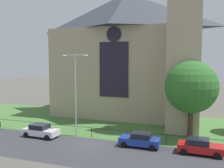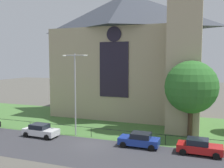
% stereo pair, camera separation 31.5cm
% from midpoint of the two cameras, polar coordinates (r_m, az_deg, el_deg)
% --- Properties ---
extents(ground, '(160.00, 160.00, 0.00)m').
position_cam_midpoint_polar(ground, '(37.26, 1.92, -8.73)').
color(ground, '#56544C').
extents(road_asphalt, '(120.00, 8.00, 0.01)m').
position_cam_midpoint_polar(road_asphalt, '(26.58, -6.37, -14.55)').
color(road_asphalt, '#38383D').
rests_on(road_asphalt, ground).
extents(grass_verge, '(120.00, 20.00, 0.01)m').
position_cam_midpoint_polar(grass_verge, '(35.42, 0.90, -9.47)').
color(grass_verge, '#477538').
rests_on(grass_verge, ground).
extents(church_building, '(23.20, 16.20, 26.00)m').
position_cam_midpoint_polar(church_building, '(41.98, 4.14, 6.96)').
color(church_building, tan).
rests_on(church_building, ground).
extents(iron_railing, '(34.86, 0.07, 1.13)m').
position_cam_midpoint_polar(iron_railing, '(30.60, -4.39, -9.95)').
color(iron_railing, black).
rests_on(iron_railing, ground).
extents(tree_right_near, '(6.08, 6.08, 9.03)m').
position_cam_midpoint_polar(tree_right_near, '(30.68, 17.58, -0.66)').
color(tree_right_near, '#423021').
rests_on(tree_right_near, ground).
extents(streetlamp_near, '(3.37, 0.26, 9.83)m').
position_cam_midpoint_polar(streetlamp_near, '(30.47, -7.96, -0.25)').
color(streetlamp_near, '#B2B2B7').
rests_on(streetlamp_near, ground).
extents(parked_car_white, '(4.27, 2.16, 1.51)m').
position_cam_midpoint_polar(parked_car_white, '(31.78, -15.42, -9.99)').
color(parked_car_white, silver).
rests_on(parked_car_white, ground).
extents(parked_car_blue, '(4.21, 2.04, 1.51)m').
position_cam_midpoint_polar(parked_car_blue, '(27.40, 6.50, -12.31)').
color(parked_car_blue, '#1E3899').
rests_on(parked_car_blue, ground).
extents(parked_car_red, '(4.25, 2.11, 1.51)m').
position_cam_midpoint_polar(parked_car_red, '(26.61, 19.27, -13.11)').
color(parked_car_red, '#B21919').
rests_on(parked_car_red, ground).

